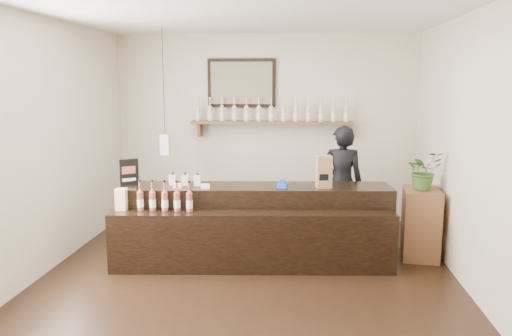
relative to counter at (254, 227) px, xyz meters
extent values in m
plane|color=black|center=(-0.02, -0.58, -0.42)|extent=(5.00, 5.00, 0.00)
plane|color=beige|center=(-0.02, 1.92, 0.98)|extent=(4.50, 0.00, 4.50)
plane|color=beige|center=(-0.02, -3.08, 0.98)|extent=(4.50, 0.00, 4.50)
plane|color=beige|center=(-2.27, -0.58, 0.98)|extent=(0.00, 5.00, 5.00)
plane|color=beige|center=(2.23, -0.58, 0.98)|extent=(0.00, 5.00, 5.00)
plane|color=white|center=(-0.02, -0.58, 2.38)|extent=(5.00, 5.00, 0.00)
cube|color=brown|center=(0.08, 1.79, 1.08)|extent=(2.40, 0.25, 0.04)
cube|color=brown|center=(-1.00, 1.82, 0.96)|extent=(0.04, 0.20, 0.20)
cube|color=brown|center=(1.16, 1.82, 0.96)|extent=(0.04, 0.20, 0.20)
cube|color=black|center=(-0.37, 1.89, 1.66)|extent=(1.02, 0.04, 0.72)
cube|color=#49402E|center=(-0.37, 1.86, 1.66)|extent=(0.92, 0.01, 0.62)
cube|color=white|center=(-1.32, 1.02, 0.83)|extent=(0.12, 0.12, 0.28)
cylinder|color=black|center=(-1.32, 1.02, 1.68)|extent=(0.01, 0.01, 1.41)
cylinder|color=beige|center=(-1.02, 1.79, 1.20)|extent=(0.07, 0.07, 0.20)
cone|color=beige|center=(-1.02, 1.79, 1.33)|extent=(0.07, 0.07, 0.05)
cylinder|color=beige|center=(-1.02, 1.79, 1.39)|extent=(0.02, 0.02, 0.07)
cylinder|color=gold|center=(-1.02, 1.79, 1.44)|extent=(0.03, 0.03, 0.02)
cylinder|color=white|center=(-1.02, 1.79, 1.18)|extent=(0.07, 0.07, 0.09)
cylinder|color=beige|center=(-0.84, 1.79, 1.20)|extent=(0.07, 0.07, 0.20)
cone|color=beige|center=(-0.84, 1.79, 1.33)|extent=(0.07, 0.07, 0.05)
cylinder|color=beige|center=(-0.84, 1.79, 1.39)|extent=(0.02, 0.02, 0.07)
cylinder|color=gold|center=(-0.84, 1.79, 1.44)|extent=(0.03, 0.03, 0.02)
cylinder|color=white|center=(-0.84, 1.79, 1.18)|extent=(0.07, 0.07, 0.09)
cylinder|color=beige|center=(-0.65, 1.79, 1.20)|extent=(0.07, 0.07, 0.20)
cone|color=beige|center=(-0.65, 1.79, 1.33)|extent=(0.07, 0.07, 0.05)
cylinder|color=beige|center=(-0.65, 1.79, 1.39)|extent=(0.02, 0.02, 0.07)
cylinder|color=gold|center=(-0.65, 1.79, 1.44)|extent=(0.03, 0.03, 0.02)
cylinder|color=white|center=(-0.65, 1.79, 1.18)|extent=(0.07, 0.07, 0.09)
cylinder|color=beige|center=(-0.47, 1.79, 1.20)|extent=(0.07, 0.07, 0.20)
cone|color=beige|center=(-0.47, 1.79, 1.33)|extent=(0.07, 0.07, 0.05)
cylinder|color=beige|center=(-0.47, 1.79, 1.39)|extent=(0.02, 0.02, 0.07)
cylinder|color=gold|center=(-0.47, 1.79, 1.44)|extent=(0.03, 0.03, 0.02)
cylinder|color=white|center=(-0.47, 1.79, 1.18)|extent=(0.07, 0.07, 0.09)
cylinder|color=beige|center=(-0.29, 1.79, 1.20)|extent=(0.07, 0.07, 0.20)
cone|color=beige|center=(-0.29, 1.79, 1.33)|extent=(0.07, 0.07, 0.05)
cylinder|color=beige|center=(-0.29, 1.79, 1.39)|extent=(0.02, 0.02, 0.07)
cylinder|color=gold|center=(-0.29, 1.79, 1.44)|extent=(0.03, 0.03, 0.02)
cylinder|color=white|center=(-0.29, 1.79, 1.18)|extent=(0.07, 0.07, 0.09)
cylinder|color=beige|center=(-0.10, 1.79, 1.20)|extent=(0.07, 0.07, 0.20)
cone|color=beige|center=(-0.10, 1.79, 1.33)|extent=(0.07, 0.07, 0.05)
cylinder|color=beige|center=(-0.10, 1.79, 1.39)|extent=(0.02, 0.02, 0.07)
cylinder|color=gold|center=(-0.10, 1.79, 1.44)|extent=(0.03, 0.03, 0.02)
cylinder|color=white|center=(-0.10, 1.79, 1.18)|extent=(0.07, 0.07, 0.09)
cylinder|color=beige|center=(0.08, 1.79, 1.20)|extent=(0.07, 0.07, 0.20)
cone|color=beige|center=(0.08, 1.79, 1.33)|extent=(0.07, 0.07, 0.05)
cylinder|color=beige|center=(0.08, 1.79, 1.39)|extent=(0.02, 0.02, 0.07)
cylinder|color=gold|center=(0.08, 1.79, 1.44)|extent=(0.03, 0.03, 0.02)
cylinder|color=white|center=(0.08, 1.79, 1.18)|extent=(0.07, 0.07, 0.09)
cylinder|color=beige|center=(0.26, 1.79, 1.20)|extent=(0.07, 0.07, 0.20)
cone|color=beige|center=(0.26, 1.79, 1.33)|extent=(0.07, 0.07, 0.05)
cylinder|color=beige|center=(0.26, 1.79, 1.39)|extent=(0.02, 0.02, 0.07)
cylinder|color=gold|center=(0.26, 1.79, 1.44)|extent=(0.03, 0.03, 0.02)
cylinder|color=white|center=(0.26, 1.79, 1.18)|extent=(0.07, 0.07, 0.09)
cylinder|color=beige|center=(0.45, 1.79, 1.20)|extent=(0.07, 0.07, 0.20)
cone|color=beige|center=(0.45, 1.79, 1.33)|extent=(0.07, 0.07, 0.05)
cylinder|color=beige|center=(0.45, 1.79, 1.39)|extent=(0.02, 0.02, 0.07)
cylinder|color=gold|center=(0.45, 1.79, 1.44)|extent=(0.03, 0.03, 0.02)
cylinder|color=white|center=(0.45, 1.79, 1.18)|extent=(0.07, 0.07, 0.09)
cylinder|color=beige|center=(0.63, 1.79, 1.20)|extent=(0.07, 0.07, 0.20)
cone|color=beige|center=(0.63, 1.79, 1.33)|extent=(0.07, 0.07, 0.05)
cylinder|color=beige|center=(0.63, 1.79, 1.39)|extent=(0.02, 0.02, 0.07)
cylinder|color=gold|center=(0.63, 1.79, 1.44)|extent=(0.03, 0.03, 0.02)
cylinder|color=white|center=(0.63, 1.79, 1.18)|extent=(0.07, 0.07, 0.09)
cylinder|color=beige|center=(0.81, 1.79, 1.20)|extent=(0.07, 0.07, 0.20)
cone|color=beige|center=(0.81, 1.79, 1.33)|extent=(0.07, 0.07, 0.05)
cylinder|color=beige|center=(0.81, 1.79, 1.39)|extent=(0.02, 0.02, 0.07)
cylinder|color=gold|center=(0.81, 1.79, 1.44)|extent=(0.03, 0.03, 0.02)
cylinder|color=white|center=(0.81, 1.79, 1.18)|extent=(0.07, 0.07, 0.09)
cylinder|color=beige|center=(1.00, 1.79, 1.20)|extent=(0.07, 0.07, 0.20)
cone|color=beige|center=(1.00, 1.79, 1.33)|extent=(0.07, 0.07, 0.05)
cylinder|color=beige|center=(1.00, 1.79, 1.39)|extent=(0.02, 0.02, 0.07)
cylinder|color=gold|center=(1.00, 1.79, 1.44)|extent=(0.03, 0.03, 0.02)
cylinder|color=white|center=(1.00, 1.79, 1.18)|extent=(0.07, 0.07, 0.09)
cylinder|color=beige|center=(1.18, 1.79, 1.20)|extent=(0.07, 0.07, 0.20)
cone|color=beige|center=(1.18, 1.79, 1.33)|extent=(0.07, 0.07, 0.05)
cylinder|color=beige|center=(1.18, 1.79, 1.39)|extent=(0.02, 0.02, 0.07)
cylinder|color=gold|center=(1.18, 1.79, 1.44)|extent=(0.03, 0.03, 0.02)
cylinder|color=white|center=(1.18, 1.79, 1.18)|extent=(0.07, 0.07, 0.09)
cube|color=black|center=(0.01, 0.12, 0.03)|extent=(3.21, 0.82, 0.89)
cube|color=black|center=(0.01, -0.30, -0.08)|extent=(3.19, 0.54, 0.67)
cube|color=white|center=(-0.88, -0.09, 0.50)|extent=(0.10, 0.04, 0.05)
cube|color=white|center=(-0.55, -0.09, 0.50)|extent=(0.10, 0.04, 0.05)
cube|color=#DCBD86|center=(-1.47, -0.30, 0.32)|extent=(0.12, 0.12, 0.12)
cube|color=#DCBD86|center=(-1.47, -0.30, 0.44)|extent=(0.12, 0.12, 0.12)
cube|color=beige|center=(-0.97, 0.07, 0.53)|extent=(0.08, 0.08, 0.13)
cube|color=beige|center=(-0.97, 0.03, 0.53)|extent=(0.07, 0.00, 0.06)
cylinder|color=black|center=(-0.97, 0.07, 0.61)|extent=(0.02, 0.02, 0.03)
cube|color=beige|center=(-0.82, 0.07, 0.53)|extent=(0.08, 0.08, 0.13)
cube|color=beige|center=(-0.82, 0.03, 0.53)|extent=(0.07, 0.00, 0.06)
cylinder|color=black|center=(-0.82, 0.07, 0.61)|extent=(0.02, 0.02, 0.03)
cube|color=beige|center=(-0.67, 0.07, 0.53)|extent=(0.08, 0.08, 0.13)
cube|color=beige|center=(-0.67, 0.03, 0.53)|extent=(0.07, 0.00, 0.06)
cylinder|color=black|center=(-0.67, 0.07, 0.61)|extent=(0.02, 0.02, 0.03)
cylinder|color=brown|center=(-1.25, -0.30, 0.36)|extent=(0.07, 0.07, 0.20)
cone|color=brown|center=(-1.25, -0.30, 0.48)|extent=(0.07, 0.07, 0.05)
cylinder|color=brown|center=(-1.25, -0.30, 0.54)|extent=(0.02, 0.02, 0.07)
cylinder|color=black|center=(-1.25, -0.30, 0.59)|extent=(0.03, 0.03, 0.02)
cylinder|color=white|center=(-1.25, -0.30, 0.34)|extent=(0.07, 0.07, 0.09)
cylinder|color=brown|center=(-1.11, -0.30, 0.36)|extent=(0.07, 0.07, 0.20)
cone|color=brown|center=(-1.11, -0.30, 0.48)|extent=(0.07, 0.07, 0.05)
cylinder|color=brown|center=(-1.11, -0.30, 0.54)|extent=(0.02, 0.02, 0.07)
cylinder|color=black|center=(-1.11, -0.30, 0.59)|extent=(0.03, 0.03, 0.02)
cylinder|color=white|center=(-1.11, -0.30, 0.34)|extent=(0.07, 0.07, 0.09)
cylinder|color=brown|center=(-0.97, -0.30, 0.36)|extent=(0.07, 0.07, 0.20)
cone|color=brown|center=(-0.97, -0.30, 0.48)|extent=(0.07, 0.07, 0.05)
cylinder|color=brown|center=(-0.97, -0.30, 0.54)|extent=(0.02, 0.02, 0.07)
cylinder|color=black|center=(-0.97, -0.30, 0.59)|extent=(0.03, 0.03, 0.02)
cylinder|color=white|center=(-0.97, -0.30, 0.34)|extent=(0.07, 0.07, 0.09)
cylinder|color=brown|center=(-0.83, -0.30, 0.36)|extent=(0.07, 0.07, 0.20)
cone|color=brown|center=(-0.83, -0.30, 0.48)|extent=(0.07, 0.07, 0.05)
cylinder|color=brown|center=(-0.83, -0.30, 0.54)|extent=(0.02, 0.02, 0.07)
cylinder|color=black|center=(-0.83, -0.30, 0.59)|extent=(0.03, 0.03, 0.02)
cylinder|color=white|center=(-0.83, -0.30, 0.34)|extent=(0.07, 0.07, 0.09)
cylinder|color=brown|center=(-0.69, -0.30, 0.36)|extent=(0.07, 0.07, 0.20)
cone|color=brown|center=(-0.69, -0.30, 0.48)|extent=(0.07, 0.07, 0.05)
cylinder|color=brown|center=(-0.69, -0.30, 0.54)|extent=(0.02, 0.02, 0.07)
cylinder|color=black|center=(-0.69, -0.30, 0.59)|extent=(0.03, 0.03, 0.02)
cylinder|color=white|center=(-0.69, -0.30, 0.34)|extent=(0.07, 0.07, 0.09)
cube|color=black|center=(-1.49, 0.02, 0.63)|extent=(0.19, 0.14, 0.31)
cube|color=#9C4538|center=(-1.49, 0.01, 0.65)|extent=(0.13, 0.09, 0.09)
cube|color=white|center=(-1.49, 0.01, 0.54)|extent=(0.13, 0.09, 0.04)
cube|color=#A17A4E|center=(0.80, 0.09, 0.66)|extent=(0.19, 0.16, 0.37)
cube|color=black|center=(0.80, 0.02, 0.60)|extent=(0.11, 0.02, 0.07)
cube|color=blue|center=(0.32, 0.02, 0.50)|extent=(0.12, 0.07, 0.05)
cylinder|color=blue|center=(0.32, 0.02, 0.54)|extent=(0.07, 0.04, 0.06)
cube|color=brown|center=(1.98, 0.34, 0.00)|extent=(0.48, 0.62, 0.83)
imported|color=#345D25|center=(1.98, 0.34, 0.65)|extent=(0.52, 0.49, 0.46)
imported|color=black|center=(1.08, 0.97, 0.45)|extent=(0.65, 0.44, 1.74)
camera|label=1|loc=(0.54, -5.61, 1.68)|focal=35.00mm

